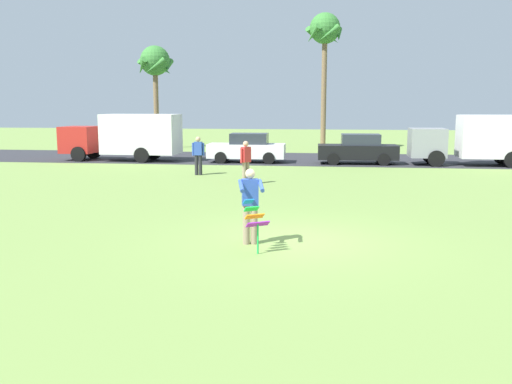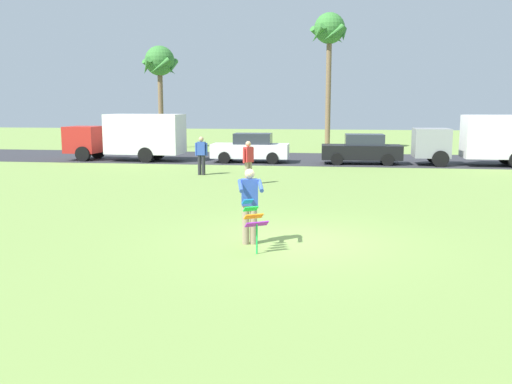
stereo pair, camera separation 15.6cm
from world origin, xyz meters
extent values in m
plane|color=olive|center=(0.00, 0.00, 0.00)|extent=(120.00, 120.00, 0.00)
cube|color=#2D2D33|center=(0.00, 20.16, 0.01)|extent=(120.00, 8.00, 0.01)
cylinder|color=gray|center=(-0.90, -0.39, 0.45)|extent=(0.16, 0.16, 0.90)
cylinder|color=gray|center=(-1.07, -0.43, 0.45)|extent=(0.16, 0.16, 0.90)
cube|color=#2D4CA5|center=(-0.98, -0.41, 1.20)|extent=(0.40, 0.30, 0.60)
sphere|color=beige|center=(-0.98, -0.41, 1.62)|extent=(0.22, 0.22, 0.22)
cylinder|color=#2D4CA5|center=(-0.71, -0.60, 1.38)|extent=(0.23, 0.59, 0.24)
cylinder|color=#2D4CA5|center=(-1.14, -0.70, 1.38)|extent=(0.23, 0.59, 0.24)
cube|color=blue|center=(-0.96, -0.83, 1.06)|extent=(0.26, 0.24, 0.12)
cube|color=green|center=(-0.87, -0.97, 0.92)|extent=(0.35, 0.29, 0.12)
cube|color=orange|center=(-0.78, -1.11, 0.79)|extent=(0.43, 0.34, 0.12)
cube|color=purple|center=(-0.70, -1.25, 0.65)|extent=(0.51, 0.39, 0.12)
cylinder|color=green|center=(-0.70, -1.25, 0.33)|extent=(0.04, 0.04, 0.65)
cube|color=#B2231E|center=(-13.47, 17.86, 1.17)|extent=(1.87, 1.96, 1.50)
cube|color=silver|center=(-9.78, 17.73, 1.52)|extent=(4.27, 2.15, 2.20)
cylinder|color=black|center=(-13.16, 16.93, 0.42)|extent=(0.85, 0.31, 0.84)
cylinder|color=black|center=(-13.09, 18.77, 0.42)|extent=(0.85, 0.31, 0.84)
cylinder|color=black|center=(-9.45, 16.80, 0.42)|extent=(0.85, 0.31, 0.84)
cylinder|color=black|center=(-9.39, 18.64, 0.42)|extent=(0.85, 0.31, 0.84)
cube|color=white|center=(-3.81, 17.76, 0.64)|extent=(4.23, 1.79, 0.76)
cube|color=#282D38|center=(-3.66, 17.76, 1.30)|extent=(2.04, 1.43, 0.60)
cylinder|color=black|center=(-5.09, 16.92, 0.32)|extent=(0.64, 0.23, 0.64)
cylinder|color=black|center=(-5.12, 18.54, 0.32)|extent=(0.64, 0.23, 0.64)
cylinder|color=black|center=(-2.49, 16.98, 0.32)|extent=(0.64, 0.23, 0.64)
cylinder|color=black|center=(-2.52, 18.59, 0.32)|extent=(0.64, 0.23, 0.64)
cube|color=black|center=(2.20, 17.76, 0.64)|extent=(4.26, 1.84, 0.76)
cube|color=#282D38|center=(2.35, 17.76, 1.30)|extent=(2.06, 1.46, 0.60)
cylinder|color=black|center=(0.93, 16.91, 0.32)|extent=(0.65, 0.24, 0.64)
cylinder|color=black|center=(0.87, 18.52, 0.32)|extent=(0.65, 0.24, 0.64)
cylinder|color=black|center=(3.53, 17.00, 0.32)|extent=(0.65, 0.24, 0.64)
cylinder|color=black|center=(3.48, 18.61, 0.32)|extent=(0.65, 0.24, 0.64)
cube|color=gray|center=(5.80, 17.78, 1.17)|extent=(1.81, 1.91, 1.50)
cube|color=silver|center=(9.50, 17.75, 1.52)|extent=(4.21, 2.03, 2.20)
cylinder|color=black|center=(6.14, 16.85, 0.42)|extent=(0.84, 0.29, 0.84)
cylinder|color=black|center=(6.16, 18.69, 0.42)|extent=(0.84, 0.29, 0.84)
cylinder|color=black|center=(9.86, 18.67, 0.42)|extent=(0.84, 0.29, 0.84)
cylinder|color=brown|center=(-11.71, 26.72, 3.02)|extent=(0.36, 0.36, 6.03)
sphere|color=#387A33|center=(-11.71, 26.72, 6.23)|extent=(2.10, 2.10, 2.10)
cone|color=#387A33|center=(-10.76, 26.72, 5.78)|extent=(0.44, 1.56, 1.28)
cone|color=#387A33|center=(-11.42, 27.63, 5.78)|extent=(1.62, 0.90, 1.28)
cone|color=#387A33|center=(-12.48, 27.28, 5.78)|extent=(1.27, 1.52, 1.28)
cone|color=#387A33|center=(-12.48, 26.17, 5.78)|extent=(1.27, 1.52, 1.28)
cone|color=#387A33|center=(-11.42, 25.82, 5.78)|extent=(1.62, 0.90, 1.28)
cylinder|color=brown|center=(0.21, 27.21, 4.06)|extent=(0.36, 0.36, 8.11)
sphere|color=#387A33|center=(0.21, 27.21, 8.31)|extent=(2.10, 2.10, 2.10)
cone|color=#387A33|center=(1.16, 27.21, 7.86)|extent=(0.44, 1.56, 1.28)
cone|color=#387A33|center=(0.51, 28.12, 7.86)|extent=(1.62, 0.90, 1.28)
cone|color=#387A33|center=(-0.56, 27.77, 7.86)|extent=(1.27, 1.52, 1.28)
cone|color=#387A33|center=(-0.56, 26.65, 7.86)|extent=(1.27, 1.52, 1.28)
cone|color=#387A33|center=(0.51, 26.31, 7.86)|extent=(1.62, 0.90, 1.28)
cylinder|color=gray|center=(-2.49, 9.27, 0.45)|extent=(0.16, 0.16, 0.90)
cylinder|color=gray|center=(-2.60, 9.13, 0.45)|extent=(0.16, 0.16, 0.90)
cube|color=red|center=(-2.55, 9.20, 1.20)|extent=(0.39, 0.42, 0.60)
sphere|color=tan|center=(-2.55, 9.20, 1.62)|extent=(0.22, 0.22, 0.22)
cylinder|color=red|center=(-2.40, 9.39, 1.17)|extent=(0.09, 0.09, 0.58)
cylinder|color=red|center=(-2.69, 9.01, 1.17)|extent=(0.09, 0.09, 0.58)
cylinder|color=#26262B|center=(-5.03, 11.91, 0.45)|extent=(0.16, 0.16, 0.90)
cylinder|color=#26262B|center=(-5.21, 11.91, 0.45)|extent=(0.16, 0.16, 0.90)
cube|color=#2D4CA5|center=(-5.12, 11.91, 1.20)|extent=(0.36, 0.22, 0.60)
sphere|color=tan|center=(-5.12, 11.91, 1.62)|extent=(0.22, 0.22, 0.22)
cylinder|color=#2D4CA5|center=(-4.88, 11.92, 1.17)|extent=(0.09, 0.09, 0.58)
cylinder|color=#2D4CA5|center=(-5.36, 11.91, 1.17)|extent=(0.09, 0.09, 0.58)
camera|label=1|loc=(0.82, -12.84, 3.16)|focal=39.57mm
camera|label=2|loc=(0.97, -12.82, 3.16)|focal=39.57mm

